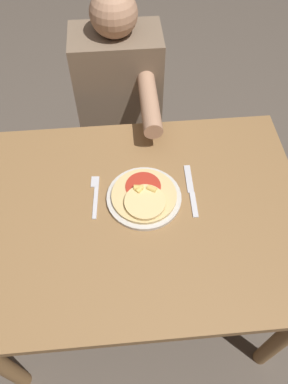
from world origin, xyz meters
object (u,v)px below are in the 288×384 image
at_px(dining_table, 136,229).
at_px(pizza, 144,196).
at_px(fork, 95,194).
at_px(knife, 191,191).
at_px(plate, 144,198).
at_px(person_diner, 120,96).

height_order(dining_table, pizza, pizza).
xyz_separation_m(dining_table, fork, (-0.13, 0.08, 0.11)).
bearing_deg(knife, pizza, -172.82).
distance_m(plate, pizza, 0.02).
bearing_deg(fork, dining_table, -32.72).
distance_m(plate, knife, 0.17).
distance_m(plate, fork, 0.17).
relative_size(pizza, knife, 1.00).
relative_size(plate, knife, 1.15).
height_order(dining_table, knife, knife).
distance_m(plate, person_diner, 0.63).
bearing_deg(pizza, person_diner, 95.06).
height_order(pizza, knife, pizza).
xyz_separation_m(plate, fork, (-0.17, 0.03, -0.00)).
xyz_separation_m(plate, pizza, (-0.00, -0.01, 0.02)).
bearing_deg(fork, person_diner, 79.37).
bearing_deg(dining_table, knife, 18.29).
bearing_deg(plate, person_diner, 95.11).
xyz_separation_m(dining_table, person_diner, (-0.02, 0.67, 0.04)).
relative_size(dining_table, knife, 5.24).
height_order(plate, fork, plate).
bearing_deg(dining_table, person_diner, 91.74).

